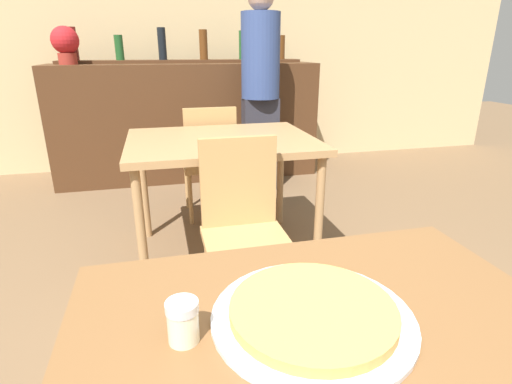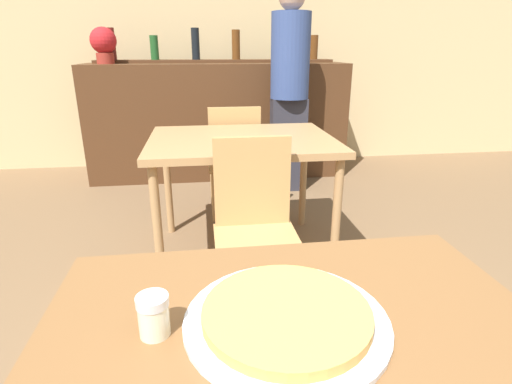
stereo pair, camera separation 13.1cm
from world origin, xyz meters
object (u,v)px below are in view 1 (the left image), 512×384
(potted_plant, at_px, (65,43))
(chair_far_side_back, at_px, (210,157))
(pizza_tray, at_px, (313,313))
(person_standing, at_px, (260,84))
(cheese_shaker, at_px, (183,321))
(chair_far_side_front, at_px, (243,219))

(potted_plant, bearing_deg, chair_far_side_back, -45.66)
(pizza_tray, distance_m, person_standing, 2.98)
(chair_far_side_back, height_order, potted_plant, potted_plant)
(pizza_tray, distance_m, potted_plant, 3.63)
(pizza_tray, bearing_deg, cheese_shaker, 179.74)
(pizza_tray, distance_m, cheese_shaker, 0.27)
(chair_far_side_front, xyz_separation_m, cheese_shaker, (-0.35, -1.08, 0.28))
(cheese_shaker, height_order, potted_plant, potted_plant)
(pizza_tray, relative_size, potted_plant, 1.32)
(pizza_tray, xyz_separation_m, person_standing, (0.63, 2.90, 0.23))
(chair_far_side_back, height_order, person_standing, person_standing)
(potted_plant, bearing_deg, cheese_shaker, -77.48)
(person_standing, distance_m, potted_plant, 1.78)
(pizza_tray, xyz_separation_m, potted_plant, (-1.03, 3.43, 0.57))
(chair_far_side_front, xyz_separation_m, chair_far_side_back, (0.00, 1.22, 0.00))
(person_standing, bearing_deg, chair_far_side_back, -132.51)
(pizza_tray, relative_size, cheese_shaker, 4.88)
(chair_far_side_front, relative_size, potted_plant, 2.71)
(person_standing, xyz_separation_m, potted_plant, (-1.66, 0.53, 0.35))
(chair_far_side_front, relative_size, chair_far_side_back, 1.00)
(chair_far_side_front, height_order, potted_plant, potted_plant)
(potted_plant, bearing_deg, chair_far_side_front, -64.74)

